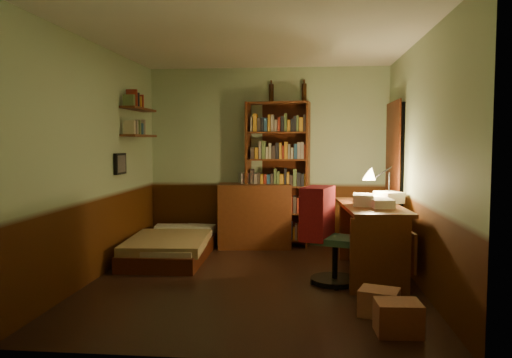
# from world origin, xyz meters

# --- Properties ---
(floor) EXTENTS (3.50, 4.00, 0.02)m
(floor) POSITION_xyz_m (0.00, 0.00, -0.01)
(floor) COLOR black
(floor) RESTS_ON ground
(ceiling) EXTENTS (3.50, 4.00, 0.02)m
(ceiling) POSITION_xyz_m (0.00, 0.00, 2.61)
(ceiling) COLOR silver
(ceiling) RESTS_ON wall_back
(wall_back) EXTENTS (3.50, 0.02, 2.60)m
(wall_back) POSITION_xyz_m (0.00, 2.01, 1.30)
(wall_back) COLOR #98AF87
(wall_back) RESTS_ON ground
(wall_left) EXTENTS (0.02, 4.00, 2.60)m
(wall_left) POSITION_xyz_m (-1.76, 0.00, 1.30)
(wall_left) COLOR #98AF87
(wall_left) RESTS_ON ground
(wall_right) EXTENTS (0.02, 4.00, 2.60)m
(wall_right) POSITION_xyz_m (1.76, 0.00, 1.30)
(wall_right) COLOR #98AF87
(wall_right) RESTS_ON ground
(wall_front) EXTENTS (3.50, 0.02, 2.60)m
(wall_front) POSITION_xyz_m (0.00, -2.01, 1.30)
(wall_front) COLOR #98AF87
(wall_front) RESTS_ON ground
(doorway) EXTENTS (0.06, 0.90, 2.00)m
(doorway) POSITION_xyz_m (1.72, 1.30, 1.00)
(doorway) COLOR black
(doorway) RESTS_ON ground
(door_trim) EXTENTS (0.02, 0.98, 2.08)m
(door_trim) POSITION_xyz_m (1.69, 1.30, 1.00)
(door_trim) COLOR #3D1609
(door_trim) RESTS_ON ground
(bed) EXTENTS (0.95, 1.74, 0.51)m
(bed) POSITION_xyz_m (-1.19, 0.97, 0.26)
(bed) COLOR olive
(bed) RESTS_ON ground
(dresser) EXTENTS (1.08, 0.62, 0.92)m
(dresser) POSITION_xyz_m (-0.17, 1.76, 0.46)
(dresser) COLOR #542812
(dresser) RESTS_ON ground
(mini_stereo) EXTENTS (0.34, 0.30, 0.15)m
(mini_stereo) POSITION_xyz_m (-0.26, 1.89, 0.99)
(mini_stereo) COLOR #B2B2B7
(mini_stereo) RESTS_ON dresser
(bookshelf) EXTENTS (0.92, 0.39, 2.09)m
(bookshelf) POSITION_xyz_m (0.16, 1.85, 1.05)
(bookshelf) COLOR #542812
(bookshelf) RESTS_ON ground
(bottle_left) EXTENTS (0.08, 0.08, 0.26)m
(bottle_left) POSITION_xyz_m (0.05, 1.96, 2.22)
(bottle_left) COLOR black
(bottle_left) RESTS_ON bookshelf
(bottle_right) EXTENTS (0.08, 0.08, 0.27)m
(bottle_right) POSITION_xyz_m (0.53, 1.96, 2.22)
(bottle_right) COLOR black
(bottle_right) RESTS_ON bookshelf
(desk) EXTENTS (0.73, 1.55, 0.81)m
(desk) POSITION_xyz_m (1.30, 0.35, 0.41)
(desk) COLOR #542812
(desk) RESTS_ON ground
(paper_stack) EXTENTS (0.34, 0.38, 0.13)m
(paper_stack) POSITION_xyz_m (1.53, 0.58, 0.87)
(paper_stack) COLOR silver
(paper_stack) RESTS_ON desk
(desk_lamp) EXTENTS (0.27, 0.27, 0.68)m
(desk_lamp) POSITION_xyz_m (1.54, 0.64, 1.15)
(desk_lamp) COLOR black
(desk_lamp) RESTS_ON desk
(office_chair) EXTENTS (0.56, 0.53, 0.92)m
(office_chair) POSITION_xyz_m (0.88, -0.00, 0.46)
(office_chair) COLOR #376348
(office_chair) RESTS_ON ground
(red_jacket) EXTENTS (0.33, 0.52, 0.57)m
(red_jacket) POSITION_xyz_m (0.65, 0.11, 1.20)
(red_jacket) COLOR maroon
(red_jacket) RESTS_ON office_chair
(wall_shelf_lower) EXTENTS (0.20, 0.90, 0.03)m
(wall_shelf_lower) POSITION_xyz_m (-1.64, 1.10, 1.60)
(wall_shelf_lower) COLOR #542812
(wall_shelf_lower) RESTS_ON wall_left
(wall_shelf_upper) EXTENTS (0.20, 0.90, 0.03)m
(wall_shelf_upper) POSITION_xyz_m (-1.64, 1.10, 1.95)
(wall_shelf_upper) COLOR #542812
(wall_shelf_upper) RESTS_ON wall_left
(framed_picture) EXTENTS (0.04, 0.32, 0.26)m
(framed_picture) POSITION_xyz_m (-1.72, 0.60, 1.25)
(framed_picture) COLOR black
(framed_picture) RESTS_ON wall_left
(cardboard_box_a) EXTENTS (0.36, 0.30, 0.26)m
(cardboard_box_a) POSITION_xyz_m (1.29, -1.40, 0.13)
(cardboard_box_a) COLOR #9A6349
(cardboard_box_a) RESTS_ON ground
(cardboard_box_b) EXTENTS (0.40, 0.36, 0.23)m
(cardboard_box_b) POSITION_xyz_m (1.21, -0.98, 0.12)
(cardboard_box_b) COLOR #9A6349
(cardboard_box_b) RESTS_ON ground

